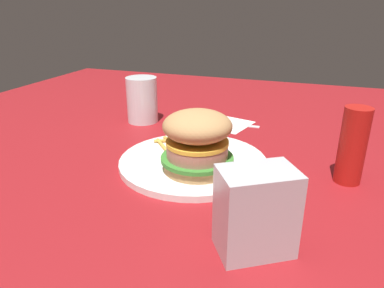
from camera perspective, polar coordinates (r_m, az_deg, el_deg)
name	(u,v)px	position (r m, az deg, el deg)	size (l,w,h in m)	color
ground_plane	(195,162)	(0.68, 0.47, -2.98)	(1.60, 1.60, 0.00)	maroon
plate	(192,162)	(0.67, 0.00, -2.86)	(0.28, 0.28, 0.01)	white
sandwich	(197,141)	(0.61, 0.85, 0.55)	(0.13, 0.13, 0.11)	tan
fries_pile	(176,144)	(0.73, -2.54, 0.07)	(0.11, 0.10, 0.01)	gold
napkin	(225,123)	(0.90, 5.30, 3.30)	(0.11, 0.11, 0.00)	white
fork	(224,122)	(0.90, 5.21, 3.46)	(0.17, 0.02, 0.00)	silver
drink_glass	(142,101)	(0.91, -8.00, 6.80)	(0.08, 0.08, 0.11)	silver
napkin_dispenser	(256,212)	(0.44, 10.21, -10.64)	(0.09, 0.06, 0.11)	#B7BABF
ketchup_bottle	(353,146)	(0.64, 24.37, -0.27)	(0.04, 0.04, 0.13)	#B21914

